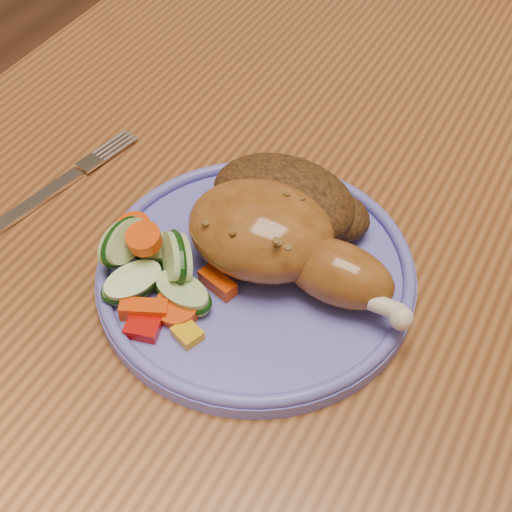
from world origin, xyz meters
name	(u,v)px	position (x,y,z in m)	size (l,w,h in m)	color
dining_table	(373,317)	(0.00, 0.00, 0.67)	(0.90, 1.40, 0.75)	brown
chair_far	(510,105)	(0.00, 0.63, 0.49)	(0.42, 0.42, 0.91)	#4C2D16
plate	(256,274)	(-0.08, -0.07, 0.76)	(0.25, 0.25, 0.01)	#5E5BC1
plate_rim	(256,265)	(-0.08, -0.07, 0.77)	(0.25, 0.25, 0.01)	#5E5BC1
chicken_leg	(279,240)	(-0.07, -0.06, 0.79)	(0.19, 0.11, 0.06)	brown
rice_pilaf	(287,202)	(-0.08, -0.01, 0.78)	(0.13, 0.09, 0.05)	#492B12
vegetable_pile	(154,266)	(-0.14, -0.12, 0.78)	(0.12, 0.10, 0.05)	#A50A05
fork	(52,190)	(-0.29, -0.07, 0.75)	(0.04, 0.16, 0.00)	silver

